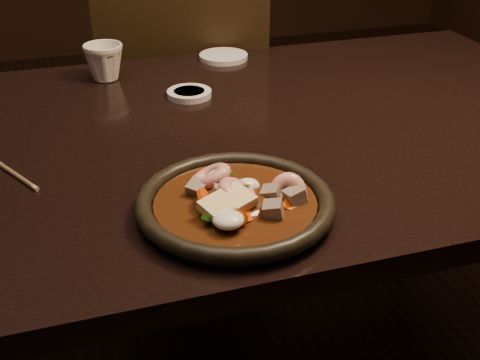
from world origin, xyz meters
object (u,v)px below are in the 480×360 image
object	(u,v)px
table	(221,164)
tea_cup	(104,61)
plate	(235,204)
chair	(186,108)

from	to	relation	value
table	tea_cup	size ratio (longest dim) A/B	18.52
plate	tea_cup	xyz separation A→B (m)	(-0.11, 0.62, 0.03)
chair	tea_cup	world-z (taller)	chair
chair	tea_cup	size ratio (longest dim) A/B	11.33
plate	chair	bearing A→B (deg)	82.03
chair	tea_cup	bearing A→B (deg)	63.35
tea_cup	chair	bearing A→B (deg)	51.05
chair	plate	size ratio (longest dim) A/B	3.44
table	plate	world-z (taller)	plate
plate	tea_cup	distance (m)	0.63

